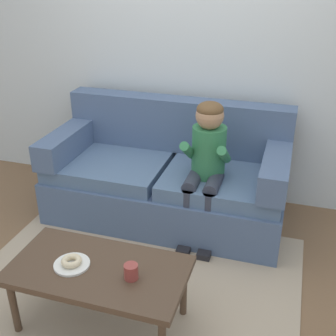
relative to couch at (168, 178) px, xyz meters
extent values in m
plane|color=brown|center=(0.04, -0.85, -0.35)|extent=(10.00, 10.00, 0.00)
cube|color=silver|center=(0.04, 0.55, 1.05)|extent=(8.00, 0.10, 2.80)
cube|color=tan|center=(0.04, -1.10, -0.34)|extent=(2.23, 2.03, 0.01)
cube|color=slate|center=(0.00, -0.05, -0.16)|extent=(1.96, 0.90, 0.38)
cube|color=slate|center=(-0.49, -0.10, 0.09)|extent=(0.94, 0.74, 0.12)
cube|color=slate|center=(0.49, -0.10, 0.09)|extent=(0.94, 0.74, 0.12)
cube|color=slate|center=(0.00, 0.30, 0.38)|extent=(1.96, 0.20, 0.46)
cube|color=slate|center=(-0.88, -0.05, 0.26)|extent=(0.20, 0.90, 0.22)
cube|color=slate|center=(0.88, -0.05, 0.26)|extent=(0.20, 0.90, 0.22)
cube|color=#4C3828|center=(-0.01, -1.33, 0.06)|extent=(1.03, 0.55, 0.04)
cylinder|color=#4C3828|center=(-0.47, -1.55, -0.15)|extent=(0.04, 0.04, 0.39)
cylinder|color=#4C3828|center=(-0.47, -1.12, -0.15)|extent=(0.04, 0.04, 0.39)
cylinder|color=#4C3828|center=(0.45, -1.12, -0.15)|extent=(0.04, 0.04, 0.39)
cylinder|color=#337A4C|center=(0.37, -0.13, 0.35)|extent=(0.26, 0.26, 0.40)
sphere|color=tan|center=(0.37, -0.15, 0.65)|extent=(0.21, 0.21, 0.21)
ellipsoid|color=brown|center=(0.37, -0.15, 0.70)|extent=(0.20, 0.20, 0.12)
cylinder|color=#333847|center=(0.29, -0.28, 0.16)|extent=(0.11, 0.30, 0.11)
cylinder|color=#333847|center=(0.29, -0.43, -0.07)|extent=(0.09, 0.09, 0.44)
cube|color=black|center=(0.29, -0.48, -0.32)|extent=(0.10, 0.20, 0.06)
cylinder|color=#337A4C|center=(0.23, -0.24, 0.39)|extent=(0.07, 0.29, 0.23)
cylinder|color=#333847|center=(0.45, -0.28, 0.16)|extent=(0.11, 0.30, 0.11)
cylinder|color=#333847|center=(0.45, -0.43, -0.07)|extent=(0.09, 0.09, 0.44)
cube|color=black|center=(0.45, -0.48, -0.32)|extent=(0.10, 0.20, 0.06)
cylinder|color=#337A4C|center=(0.50, -0.24, 0.39)|extent=(0.07, 0.29, 0.23)
cylinder|color=white|center=(-0.16, -1.36, 0.09)|extent=(0.21, 0.21, 0.01)
torus|color=beige|center=(-0.16, -1.36, 0.11)|extent=(0.14, 0.14, 0.04)
cylinder|color=#993D38|center=(0.21, -1.36, 0.12)|extent=(0.08, 0.08, 0.09)
cube|color=#339E56|center=(-0.50, -0.82, -0.32)|extent=(0.16, 0.09, 0.05)
cylinder|color=#339E56|center=(-0.58, -0.82, -0.32)|extent=(0.06, 0.06, 0.05)
cylinder|color=#339E56|center=(-0.41, -0.82, -0.32)|extent=(0.06, 0.06, 0.05)
camera|label=1|loc=(0.95, -3.08, 1.68)|focal=45.63mm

